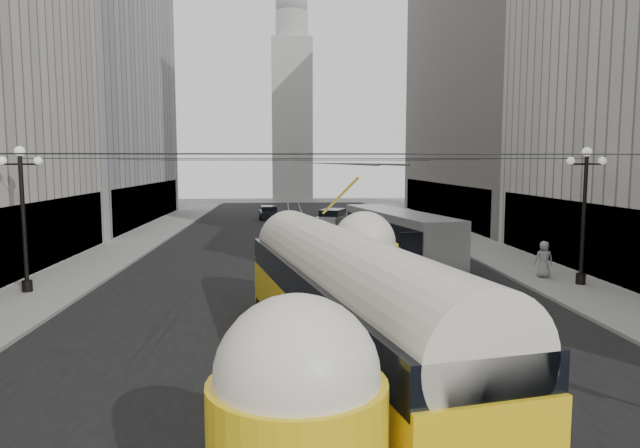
{
  "coord_description": "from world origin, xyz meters",
  "views": [
    {
      "loc": [
        -1.24,
        -7.43,
        5.84
      ],
      "look_at": [
        0.09,
        13.8,
        3.52
      ],
      "focal_mm": 32.0,
      "sensor_mm": 36.0,
      "label": 1
    }
  ],
  "objects": [
    {
      "name": "sedan_dark_far",
      "position": [
        -2.86,
        51.15,
        0.61
      ],
      "size": [
        2.18,
        4.44,
        1.35
      ],
      "color": "black",
      "rests_on": "ground"
    },
    {
      "name": "lamppost_left_mid",
      "position": [
        -12.6,
        18.0,
        3.74
      ],
      "size": [
        1.86,
        0.44,
        6.37
      ],
      "color": "black",
      "rests_on": "sidewalk_left"
    },
    {
      "name": "rail_left",
      "position": [
        -0.75,
        32.5,
        0.0
      ],
      "size": [
        0.12,
        85.0,
        0.04
      ],
      "primitive_type": "cube",
      "color": "gray",
      "rests_on": "ground"
    },
    {
      "name": "sidewalk_right",
      "position": [
        12.0,
        36.0,
        0.07
      ],
      "size": [
        4.0,
        72.0,
        0.15
      ],
      "primitive_type": "cube",
      "color": "gray",
      "rests_on": "ground"
    },
    {
      "name": "lamppost_right_mid",
      "position": [
        12.6,
        18.0,
        3.74
      ],
      "size": [
        1.86,
        0.44,
        6.37
      ],
      "color": "black",
      "rests_on": "sidewalk_right"
    },
    {
      "name": "pedestrian_crossing_a",
      "position": [
        -1.6,
        3.7,
        0.84
      ],
      "size": [
        0.63,
        0.72,
        1.67
      ],
      "primitive_type": "imported",
      "rotation": [
        0.0,
        0.0,
        1.12
      ],
      "color": "black",
      "rests_on": "ground"
    },
    {
      "name": "road",
      "position": [
        0.0,
        32.5,
        0.0
      ],
      "size": [
        20.0,
        85.0,
        0.02
      ],
      "primitive_type": "cube",
      "color": "black",
      "rests_on": "ground"
    },
    {
      "name": "city_bus",
      "position": [
        5.3,
        24.75,
        1.65
      ],
      "size": [
        4.8,
        12.21,
        3.01
      ],
      "color": "#AEB1B3",
      "rests_on": "ground"
    },
    {
      "name": "building_right_far",
      "position": [
        20.0,
        48.0,
        16.31
      ],
      "size": [
        12.6,
        32.6,
        32.6
      ],
      "color": "#514C47",
      "rests_on": "ground"
    },
    {
      "name": "streetcar",
      "position": [
        0.48,
        8.32,
        1.9
      ],
      "size": [
        5.9,
        17.43,
        3.89
      ],
      "color": "yellow",
      "rests_on": "ground"
    },
    {
      "name": "sidewalk_left",
      "position": [
        -12.0,
        36.0,
        0.07
      ],
      "size": [
        4.0,
        72.0,
        0.15
      ],
      "primitive_type": "cube",
      "color": "gray",
      "rests_on": "ground"
    },
    {
      "name": "pedestrian_sidewalk_right",
      "position": [
        11.56,
        19.64,
        1.06
      ],
      "size": [
        0.95,
        0.65,
        1.82
      ],
      "primitive_type": "imported",
      "rotation": [
        0.0,
        0.0,
        3.01
      ],
      "color": "gray",
      "rests_on": "sidewalk_right"
    },
    {
      "name": "sedan_white_far",
      "position": [
        3.14,
        44.24,
        0.71
      ],
      "size": [
        3.74,
        5.37,
        1.57
      ],
      "color": "silver",
      "rests_on": "ground"
    },
    {
      "name": "catenary",
      "position": [
        0.12,
        31.49,
        5.88
      ],
      "size": [
        25.0,
        72.0,
        0.23
      ],
      "color": "black",
      "rests_on": "ground"
    },
    {
      "name": "building_left_far",
      "position": [
        -19.99,
        48.0,
        14.31
      ],
      "size": [
        12.6,
        28.6,
        28.6
      ],
      "color": "#999999",
      "rests_on": "ground"
    },
    {
      "name": "rail_right",
      "position": [
        0.75,
        32.5,
        0.0
      ],
      "size": [
        0.12,
        85.0,
        0.04
      ],
      "primitive_type": "cube",
      "color": "gray",
      "rests_on": "ground"
    },
    {
      "name": "distant_tower",
      "position": [
        0.0,
        80.0,
        14.97
      ],
      "size": [
        6.0,
        6.0,
        31.36
      ],
      "color": "#B2AFA8",
      "rests_on": "ground"
    }
  ]
}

